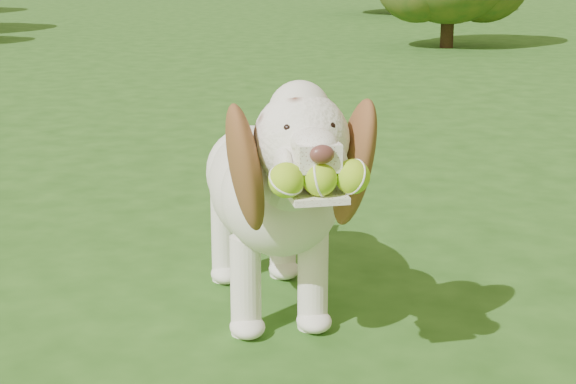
# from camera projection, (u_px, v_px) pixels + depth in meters

# --- Properties ---
(ground) EXTENTS (80.00, 80.00, 0.00)m
(ground) POSITION_uv_depth(u_px,v_px,m) (92.00, 320.00, 2.91)
(ground) COLOR #234B15
(ground) RESTS_ON ground
(dog) EXTENTS (0.72, 1.27, 0.85)m
(dog) POSITION_uv_depth(u_px,v_px,m) (271.00, 184.00, 2.83)
(dog) COLOR white
(dog) RESTS_ON ground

